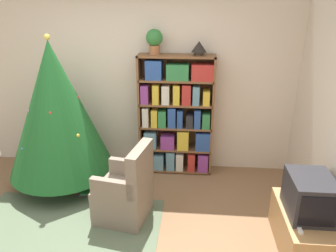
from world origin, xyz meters
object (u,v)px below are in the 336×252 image
at_px(television, 310,196).
at_px(potted_plant, 154,40).
at_px(christmas_tree, 56,109).
at_px(armchair, 126,193).
at_px(table_lamp, 199,47).
at_px(bookshelf, 176,117).

bearing_deg(television, potted_plant, 137.77).
bearing_deg(christmas_tree, armchair, -33.67).
bearing_deg(christmas_tree, television, -19.38).
relative_size(christmas_tree, table_lamp, 10.11).
relative_size(potted_plant, table_lamp, 1.64).
bearing_deg(christmas_tree, bookshelf, 18.52).
relative_size(christmas_tree, armchair, 2.20).
distance_m(bookshelf, christmas_tree, 1.61).
bearing_deg(armchair, television, 89.92).
height_order(bookshelf, armchair, bookshelf).
xyz_separation_m(christmas_tree, armchair, (1.01, -0.67, -0.76)).
bearing_deg(bookshelf, christmas_tree, -161.48).
bearing_deg(television, bookshelf, 132.38).
bearing_deg(television, table_lamp, 125.83).
distance_m(armchair, potted_plant, 1.99).
height_order(bookshelf, television, bookshelf).
distance_m(television, christmas_tree, 3.12).
xyz_separation_m(bookshelf, table_lamp, (0.28, 0.01, 0.98)).
relative_size(bookshelf, television, 3.26).
bearing_deg(bookshelf, table_lamp, 2.16).
bearing_deg(bookshelf, television, -47.62).
xyz_separation_m(television, potted_plant, (-1.70, 1.54, 1.28)).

